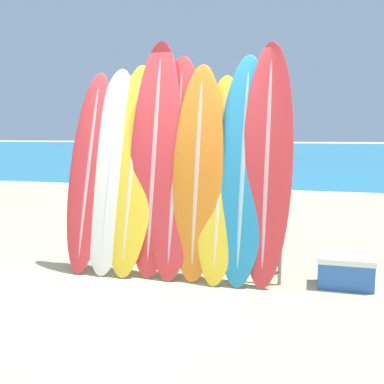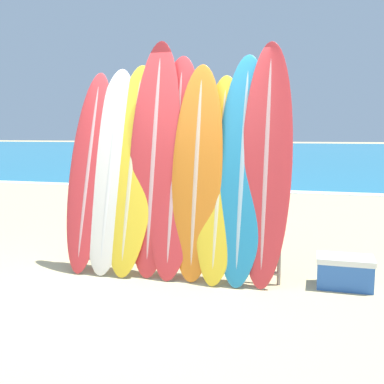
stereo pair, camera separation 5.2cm
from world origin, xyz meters
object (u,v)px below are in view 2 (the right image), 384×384
surfboard_slot_1 (111,169)px  person_far_left (196,163)px  person_near_water (132,176)px  cooler_box (345,272)px  surfboard_slot_0 (89,170)px  surfboard_slot_6 (220,177)px  surfboard_slot_3 (154,157)px  surfboard_slot_7 (243,167)px  surfboard_slot_5 (197,172)px  person_mid_beach (216,174)px  surfboard_slot_8 (266,162)px  surfboard_slot_2 (132,168)px  surfboard_slot_4 (175,165)px  surfboard_rack (172,236)px

surfboard_slot_1 → person_far_left: size_ratio=1.47×
person_near_water → cooler_box: size_ratio=2.77×
surfboard_slot_0 → surfboard_slot_1: (0.28, 0.00, 0.02)m
surfboard_slot_1 → surfboard_slot_6: size_ratio=1.05×
surfboard_slot_1 → surfboard_slot_3: (0.52, 0.01, 0.14)m
surfboard_slot_0 → surfboard_slot_7: bearing=0.2°
surfboard_slot_5 → surfboard_slot_6: size_ratio=1.05×
person_near_water → person_mid_beach: 1.49m
surfboard_slot_6 → person_near_water: bearing=130.7°
surfboard_slot_0 → person_near_water: surfboard_slot_0 is taller
surfboard_slot_8 → person_mid_beach: size_ratio=1.64×
surfboard_slot_2 → person_near_water: 2.62m
surfboard_slot_5 → surfboard_slot_8: 0.75m
surfboard_slot_4 → surfboard_slot_5: size_ratio=1.05×
surfboard_slot_5 → person_near_water: (-1.82, 2.43, -0.32)m
surfboard_slot_1 → surfboard_slot_7: surfboard_slot_7 is taller
surfboard_slot_1 → cooler_box: 2.79m
surfboard_slot_1 → cooler_box: bearing=0.7°
surfboard_slot_6 → surfboard_slot_2: bearing=179.1°
cooler_box → surfboard_slot_7: bearing=-178.5°
surfboard_slot_1 → surfboard_slot_8: (1.77, 0.00, 0.11)m
surfboard_slot_0 → person_mid_beach: bearing=75.2°
surfboard_slot_7 → person_far_left: 5.96m
surfboard_slot_7 → surfboard_slot_8: size_ratio=0.95×
surfboard_rack → person_mid_beach: size_ratio=1.52×
surfboard_slot_3 → surfboard_slot_1: bearing=-179.1°
surfboard_slot_6 → person_far_left: size_ratio=1.39×
surfboard_slot_0 → person_far_left: size_ratio=1.45×
surfboard_slot_0 → surfboard_slot_3: surfboard_slot_3 is taller
surfboard_slot_0 → surfboard_slot_8: bearing=0.1°
surfboard_slot_0 → surfboard_slot_3: 0.82m
person_mid_beach → person_near_water: bearing=-12.4°
person_near_water → surfboard_slot_3: bearing=-108.9°
surfboard_slot_3 → cooler_box: (2.08, 0.03, -1.15)m
surfboard_slot_7 → surfboard_slot_8: (0.25, -0.00, 0.06)m
person_near_water → person_mid_beach: size_ratio=1.00×
surfboard_slot_5 → surfboard_slot_8: (0.74, 0.04, 0.11)m
surfboard_slot_2 → surfboard_slot_5: 0.78m
surfboard_slot_2 → surfboard_slot_7: bearing=0.0°
surfboard_slot_3 → surfboard_slot_7: surfboard_slot_3 is taller
surfboard_slot_4 → surfboard_slot_6: bearing=-2.6°
surfboard_slot_3 → surfboard_slot_5: surfboard_slot_3 is taller
surfboard_slot_4 → cooler_box: (1.83, 0.02, -1.07)m
surfboard_slot_2 → surfboard_slot_7: (1.27, 0.00, 0.03)m
surfboard_slot_3 → surfboard_slot_7: (1.00, -0.00, -0.09)m
surfboard_slot_5 → person_near_water: surfboard_slot_5 is taller
surfboard_slot_8 → surfboard_slot_5: bearing=-177.0°
surfboard_slot_1 → person_far_left: (-0.52, 5.60, -0.30)m
surfboard_slot_6 → surfboard_slot_8: size_ratio=0.87×
surfboard_slot_1 → surfboard_slot_6: surfboard_slot_1 is taller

